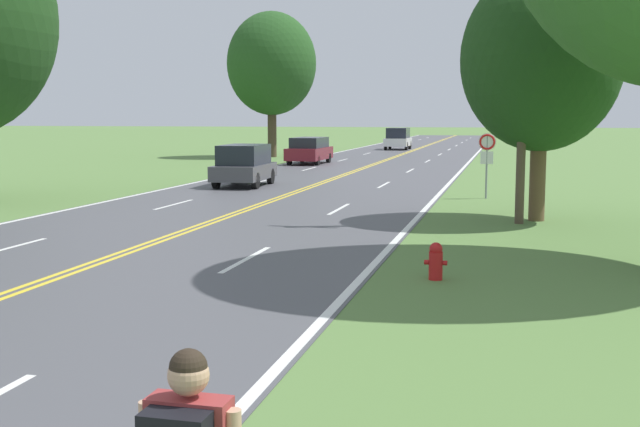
{
  "coord_description": "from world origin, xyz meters",
  "views": [
    {
      "loc": [
        7.93,
        1.3,
        2.91
      ],
      "look_at": [
        4.65,
        15.03,
        1.18
      ],
      "focal_mm": 45.0,
      "sensor_mm": 36.0,
      "label": 1
    }
  ],
  "objects_px": {
    "tree_behind_sign": "(541,59)",
    "car_dark_grey_van_approaching": "(244,165)",
    "fire_hydrant": "(436,261)",
    "tree_left_verge": "(272,64)",
    "traffic_sign": "(487,150)",
    "car_maroon_van_mid_near": "(309,150)",
    "car_white_suv_mid_far": "(398,138)"
  },
  "relations": [
    {
      "from": "fire_hydrant",
      "to": "car_maroon_van_mid_near",
      "type": "relative_size",
      "value": 0.15
    },
    {
      "from": "tree_behind_sign",
      "to": "car_dark_grey_van_approaching",
      "type": "height_order",
      "value": "tree_behind_sign"
    },
    {
      "from": "car_dark_grey_van_approaching",
      "to": "car_maroon_van_mid_near",
      "type": "bearing_deg",
      "value": 1.42
    },
    {
      "from": "car_maroon_van_mid_near",
      "to": "car_white_suv_mid_far",
      "type": "relative_size",
      "value": 1.08
    },
    {
      "from": "tree_behind_sign",
      "to": "car_dark_grey_van_approaching",
      "type": "xyz_separation_m",
      "value": [
        -11.42,
        8.45,
        -3.53
      ]
    },
    {
      "from": "fire_hydrant",
      "to": "car_dark_grey_van_approaching",
      "type": "relative_size",
      "value": 0.17
    },
    {
      "from": "tree_left_verge",
      "to": "fire_hydrant",
      "type": "bearing_deg",
      "value": -69.29
    },
    {
      "from": "fire_hydrant",
      "to": "traffic_sign",
      "type": "bearing_deg",
      "value": 88.32
    },
    {
      "from": "fire_hydrant",
      "to": "car_white_suv_mid_far",
      "type": "xyz_separation_m",
      "value": [
        -8.17,
        54.06,
        0.63
      ]
    },
    {
      "from": "fire_hydrant",
      "to": "tree_left_verge",
      "type": "distance_m",
      "value": 43.07
    },
    {
      "from": "tree_behind_sign",
      "to": "car_dark_grey_van_approaching",
      "type": "bearing_deg",
      "value": 143.5
    },
    {
      "from": "traffic_sign",
      "to": "car_maroon_van_mid_near",
      "type": "bearing_deg",
      "value": 121.19
    },
    {
      "from": "car_dark_grey_van_approaching",
      "to": "car_maroon_van_mid_near",
      "type": "distance_m",
      "value": 15.49
    },
    {
      "from": "traffic_sign",
      "to": "car_maroon_van_mid_near",
      "type": "relative_size",
      "value": 0.5
    },
    {
      "from": "car_dark_grey_van_approaching",
      "to": "tree_left_verge",
      "type": "bearing_deg",
      "value": 11.23
    },
    {
      "from": "car_white_suv_mid_far",
      "to": "fire_hydrant",
      "type": "bearing_deg",
      "value": -171.99
    },
    {
      "from": "traffic_sign",
      "to": "car_maroon_van_mid_near",
      "type": "xyz_separation_m",
      "value": [
        -10.99,
        18.16,
        -0.87
      ]
    },
    {
      "from": "fire_hydrant",
      "to": "tree_behind_sign",
      "type": "relative_size",
      "value": 0.1
    },
    {
      "from": "traffic_sign",
      "to": "car_maroon_van_mid_near",
      "type": "height_order",
      "value": "traffic_sign"
    },
    {
      "from": "traffic_sign",
      "to": "tree_left_verge",
      "type": "height_order",
      "value": "tree_left_verge"
    },
    {
      "from": "car_white_suv_mid_far",
      "to": "traffic_sign",
      "type": "bearing_deg",
      "value": -168.33
    },
    {
      "from": "car_dark_grey_van_approaching",
      "to": "car_maroon_van_mid_near",
      "type": "height_order",
      "value": "car_dark_grey_van_approaching"
    },
    {
      "from": "tree_left_verge",
      "to": "car_maroon_van_mid_near",
      "type": "relative_size",
      "value": 2.19
    },
    {
      "from": "tree_behind_sign",
      "to": "car_white_suv_mid_far",
      "type": "height_order",
      "value": "tree_behind_sign"
    },
    {
      "from": "traffic_sign",
      "to": "car_dark_grey_van_approaching",
      "type": "bearing_deg",
      "value": 164.63
    },
    {
      "from": "car_white_suv_mid_far",
      "to": "car_dark_grey_van_approaching",
      "type": "bearing_deg",
      "value": 177.44
    },
    {
      "from": "car_white_suv_mid_far",
      "to": "car_maroon_van_mid_near",
      "type": "bearing_deg",
      "value": 173.03
    },
    {
      "from": "car_maroon_van_mid_near",
      "to": "traffic_sign",
      "type": "bearing_deg",
      "value": -148.38
    },
    {
      "from": "fire_hydrant",
      "to": "tree_left_verge",
      "type": "height_order",
      "value": "tree_left_verge"
    },
    {
      "from": "car_maroon_van_mid_near",
      "to": "car_white_suv_mid_far",
      "type": "bearing_deg",
      "value": -5.96
    },
    {
      "from": "traffic_sign",
      "to": "car_dark_grey_van_approaching",
      "type": "relative_size",
      "value": 0.57
    },
    {
      "from": "tree_left_verge",
      "to": "tree_behind_sign",
      "type": "bearing_deg",
      "value": -61.26
    }
  ]
}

